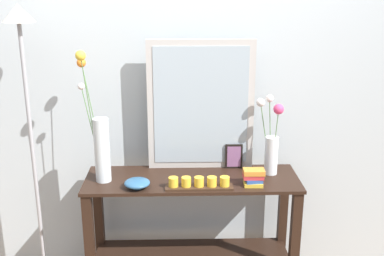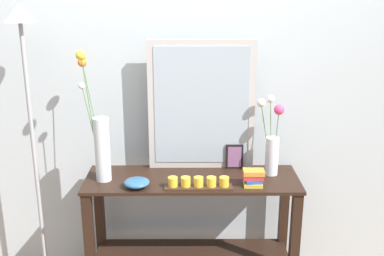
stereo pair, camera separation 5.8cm
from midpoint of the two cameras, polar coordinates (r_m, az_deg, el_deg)
name	(u,v)px [view 2 (the right image)]	position (r m, az deg, el deg)	size (l,w,h in m)	color
wall_back	(192,75)	(3.03, 0.51, 6.41)	(6.40, 0.08, 2.70)	#B2BCC1
console_table	(192,221)	(3.01, 0.56, -11.21)	(1.30, 0.42, 0.78)	black
mirror_leaning	(201,106)	(2.92, 1.72, 2.71)	(0.66, 0.03, 0.82)	#B7B2AD
tall_vase_left	(100,140)	(2.82, -10.47, -1.42)	(0.19, 0.21, 0.78)	silver
vase_right	(272,144)	(2.92, 10.18, -1.94)	(0.15, 0.13, 0.49)	silver
candle_tray	(199,183)	(2.74, 1.40, -6.71)	(0.39, 0.09, 0.07)	#382316
picture_frame_small	(234,157)	(3.01, 5.70, -3.47)	(0.11, 0.01, 0.16)	black
decorative_bowl	(137,183)	(2.76, -6.09, -6.57)	(0.15, 0.15, 0.05)	#2D5B84
book_stack	(253,178)	(2.78, 8.01, -5.97)	(0.12, 0.10, 0.10)	gold
floor_lamp	(29,107)	(2.90, -18.52, 2.40)	(0.24, 0.24, 1.81)	#9E9EA3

